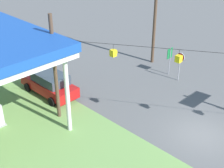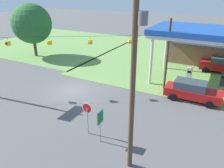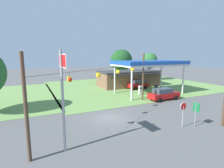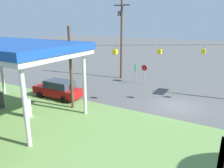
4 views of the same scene
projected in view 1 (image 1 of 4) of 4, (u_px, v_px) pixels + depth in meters
The scene contains 6 objects.
ground_plane at pixel (201, 135), 19.56m from camera, with size 160.00×160.00×0.00m, color #565656.
car_at_pumps_front at pixel (49, 83), 23.70m from camera, with size 5.12×2.16×1.85m.
stop_sign_roadside at pixel (180, 60), 25.40m from camera, with size 0.80×0.08×2.50m.
route_sign at pixel (170, 56), 26.49m from camera, with size 0.10×0.70×2.40m.
utility_pole_main at pixel (156, 1), 26.95m from camera, with size 2.20×0.44×10.28m.
signal_span_gantry at pixel (211, 79), 17.72m from camera, with size 16.32×10.24×7.16m.
Camera 1 is at (-7.15, 15.14, 12.00)m, focal length 50.00 mm.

